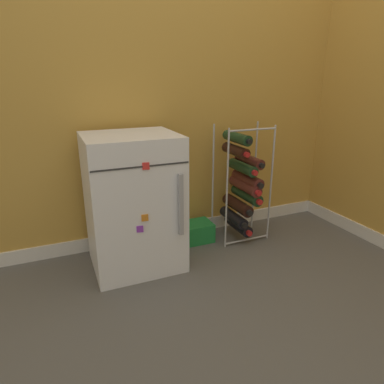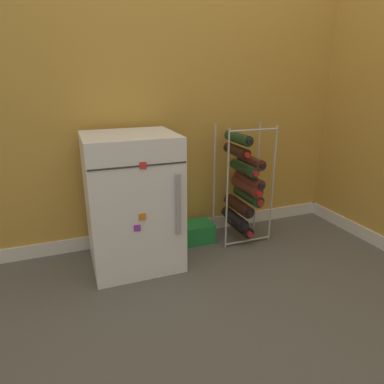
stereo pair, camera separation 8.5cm
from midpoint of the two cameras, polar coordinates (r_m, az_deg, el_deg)
ground_plane at (r=2.09m, az=9.08°, el=-13.00°), size 14.00×14.00×0.00m
wall_back at (r=2.36m, az=2.48°, el=22.33°), size 7.05×0.07×2.50m
mini_fridge at (r=2.02m, az=-8.64°, el=-1.60°), size 0.51×0.48×0.79m
wine_rack at (r=2.35m, az=9.55°, el=0.93°), size 0.35×0.33×0.80m
soda_box at (r=2.38m, az=1.05°, el=-6.78°), size 0.29×0.17×0.13m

